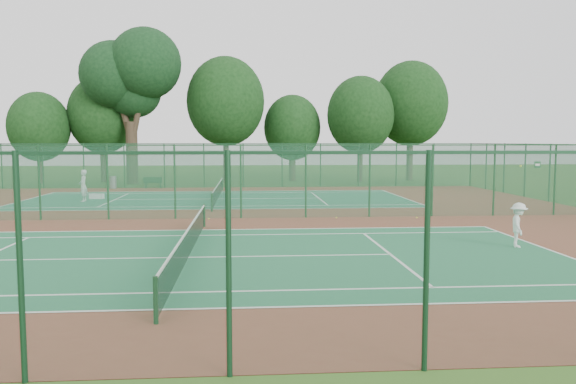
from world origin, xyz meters
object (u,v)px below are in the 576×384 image
(kit_bag, at_px, (97,196))
(big_tree, at_px, (132,74))
(player_far, at_px, (83,186))
(bench, at_px, (153,183))
(player_near, at_px, (518,225))
(trash_bin, at_px, (113,182))

(kit_bag, bearing_deg, big_tree, 102.84)
(player_far, relative_size, bench, 1.35)
(player_near, relative_size, bench, 1.08)
(bench, distance_m, big_tree, 10.47)
(trash_bin, bearing_deg, player_near, -52.74)
(player_far, height_order, big_tree, big_tree)
(player_near, bearing_deg, trash_bin, 57.87)
(player_near, relative_size, trash_bin, 1.60)
(bench, xyz_separation_m, big_tree, (-2.42, 5.01, 8.87))
(player_far, relative_size, trash_bin, 2.01)
(player_far, bearing_deg, kit_bag, 166.59)
(player_near, height_order, bench, player_near)
(kit_bag, height_order, big_tree, big_tree)
(player_far, distance_m, trash_bin, 9.61)
(player_far, xyz_separation_m, big_tree, (0.15, 14.54, 8.35))
(player_near, distance_m, big_tree, 37.03)
(player_far, bearing_deg, trash_bin, -178.06)
(player_near, distance_m, trash_bin, 32.31)
(player_near, height_order, trash_bin, player_near)
(player_near, relative_size, player_far, 0.80)
(trash_bin, bearing_deg, bench, -1.27)
(player_near, height_order, kit_bag, player_near)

